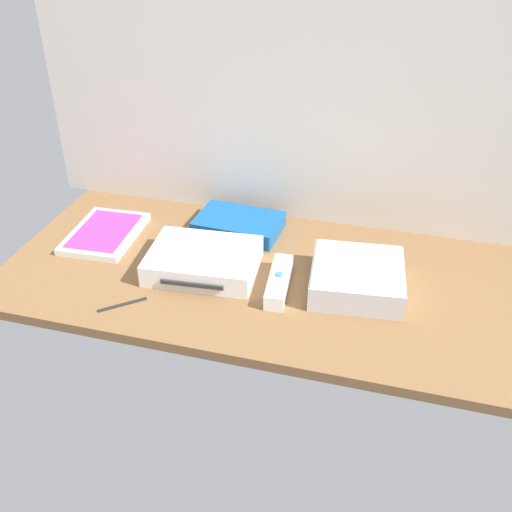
# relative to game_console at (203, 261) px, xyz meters

# --- Properties ---
(ground_plane) EXTENTS (1.00, 0.48, 0.02)m
(ground_plane) POSITION_rel_game_console_xyz_m (0.10, 0.02, -0.03)
(ground_plane) COLOR brown
(ground_plane) RESTS_ON ground
(back_wall) EXTENTS (1.10, 0.01, 0.64)m
(back_wall) POSITION_rel_game_console_xyz_m (0.10, 0.26, 0.30)
(back_wall) COLOR silver
(back_wall) RESTS_ON ground
(game_console) EXTENTS (0.22, 0.18, 0.04)m
(game_console) POSITION_rel_game_console_xyz_m (0.00, 0.00, 0.00)
(game_console) COLOR white
(game_console) RESTS_ON ground_plane
(mini_computer) EXTENTS (0.19, 0.19, 0.05)m
(mini_computer) POSITION_rel_game_console_xyz_m (0.30, 0.02, 0.00)
(mini_computer) COLOR silver
(mini_computer) RESTS_ON ground_plane
(game_case) EXTENTS (0.15, 0.20, 0.02)m
(game_case) POSITION_rel_game_console_xyz_m (-0.25, 0.07, -0.01)
(game_case) COLOR white
(game_case) RESTS_ON ground_plane
(network_router) EXTENTS (0.19, 0.13, 0.03)m
(network_router) POSITION_rel_game_console_xyz_m (0.02, 0.16, -0.00)
(network_router) COLOR #145193
(network_router) RESTS_ON ground_plane
(remote_wand) EXTENTS (0.05, 0.15, 0.03)m
(remote_wand) POSITION_rel_game_console_xyz_m (0.16, -0.02, -0.01)
(remote_wand) COLOR white
(remote_wand) RESTS_ON ground_plane
(stylus_pen) EXTENTS (0.07, 0.06, 0.01)m
(stylus_pen) POSITION_rel_game_console_xyz_m (-0.10, -0.15, -0.02)
(stylus_pen) COLOR black
(stylus_pen) RESTS_ON ground_plane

